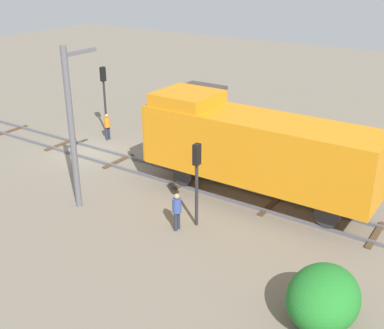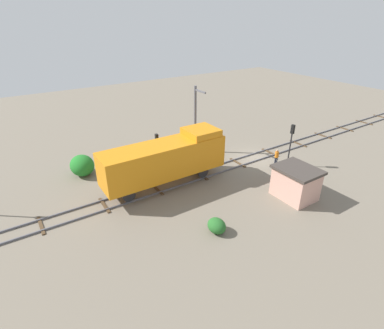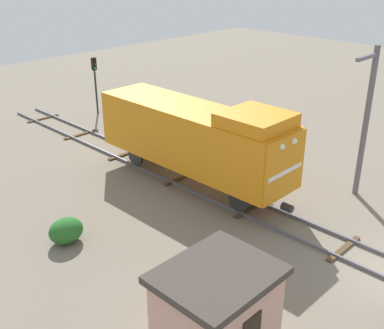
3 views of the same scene
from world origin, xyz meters
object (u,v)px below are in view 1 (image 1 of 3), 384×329
Objects in this scene: traffic_signal_near at (104,88)px; traffic_signal_mid at (196,169)px; worker_near_track at (107,125)px; worker_by_signal at (177,209)px; catenary_mast at (72,125)px; locomotive at (254,146)px; relay_hut at (196,108)px.

traffic_signal_near is 13.21m from traffic_signal_mid.
traffic_signal_mid is (6.60, 11.43, -0.44)m from traffic_signal_near.
worker_near_track and worker_by_signal have the same top height.
worker_by_signal is at bearing 52.09° from worker_near_track.
catenary_mast reaches higher than traffic_signal_mid.
worker_by_signal is (0.80, -0.45, -1.62)m from traffic_signal_mid.
traffic_signal_near reaches higher than traffic_signal_mid.
locomotive is 3.31× the size of relay_hut.
locomotive is 6.82× the size of worker_near_track.
worker_by_signal is (7.40, 10.99, -2.06)m from traffic_signal_near.
worker_near_track is at bearing 46.86° from traffic_signal_near.
worker_near_track is 6.10m from relay_hut.
worker_by_signal is at bearing 30.21° from relay_hut.
relay_hut is at bearing 142.11° from worker_near_track.
locomotive is 8.14m from catenary_mast.
worker_by_signal is at bearing -17.53° from locomotive.
worker_by_signal is (4.20, -1.33, -1.78)m from locomotive.
catenary_mast reaches higher than traffic_signal_near.
worker_by_signal is 0.49× the size of relay_hut.
relay_hut is (-7.50, -8.14, -1.38)m from locomotive.
catenary_mast is at bearing -52.26° from locomotive.
traffic_signal_mid is at bearing 63.51° from worker_by_signal.
catenary_mast is (0.73, -5.05, 2.93)m from worker_by_signal.
traffic_signal_near is at bearing -44.15° from relay_hut.
traffic_signal_near is 2.60× the size of worker_near_track.
locomotive reaches higher than traffic_signal_near.
catenary_mast is at bearing 8.07° from relay_hut.
worker_near_track is at bearing -33.07° from relay_hut.
worker_by_signal is at bearing 98.27° from catenary_mast.
locomotive is 3.10× the size of traffic_signal_mid.
worker_by_signal is 5.88m from catenary_mast.
traffic_signal_near is (-3.20, -12.31, 0.29)m from locomotive.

